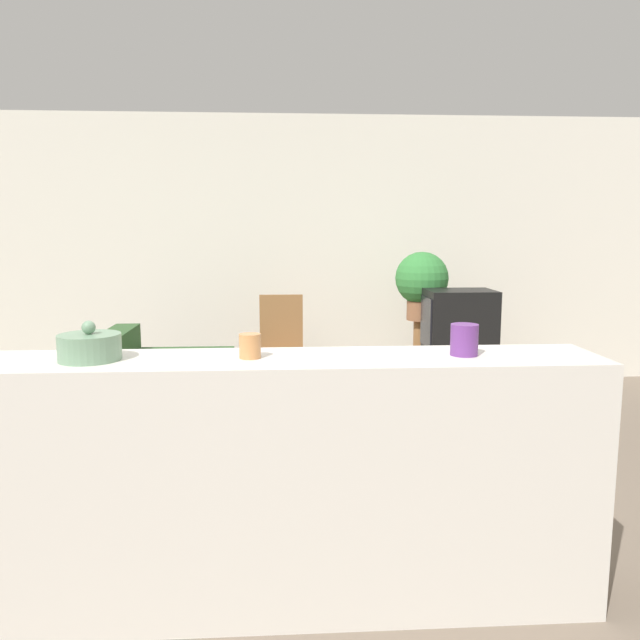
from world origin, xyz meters
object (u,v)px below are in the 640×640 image
couch (147,415)px  wooden_chair (282,346)px  television (459,321)px  decorative_bowl (90,347)px  potted_plant (422,281)px

couch → wooden_chair: bearing=52.5°
couch → wooden_chair: (0.95, 1.24, 0.25)m
wooden_chair → television: bearing=-13.3°
decorative_bowl → potted_plant: bearing=57.2°
couch → potted_plant: (2.24, 1.32, 0.83)m
couch → decorative_bowl: (0.20, -1.86, 0.85)m
potted_plant → decorative_bowl: 3.78m
wooden_chair → potted_plant: bearing=3.4°
potted_plant → couch: bearing=-149.6°
television → potted_plant: potted_plant is taller
television → potted_plant: size_ratio=0.93×
wooden_chair → potted_plant: 1.42m
decorative_bowl → television: bearing=50.2°
television → decorative_bowl: size_ratio=2.40×
wooden_chair → potted_plant: potted_plant is taller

